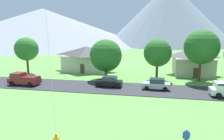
{
  "coord_description": "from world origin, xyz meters",
  "views": [
    {
      "loc": [
        6.06,
        0.06,
        8.91
      ],
      "look_at": [
        1.61,
        23.12,
        4.46
      ],
      "focal_mm": 33.06,
      "sensor_mm": 36.0,
      "label": 1
    }
  ],
  "objects": [
    {
      "name": "mountain_central_ridge",
      "position": [
        15.83,
        141.56,
        19.34
      ],
      "size": [
        80.92,
        80.92,
        38.68
      ],
      "primitive_type": "cone",
      "color": "gray",
      "rests_on": "ground"
    },
    {
      "name": "mountain_west_ridge",
      "position": [
        -66.52,
        130.74,
        11.85
      ],
      "size": [
        135.23,
        135.23,
        23.71
      ],
      "primitive_type": "cone",
      "color": "#8E939E",
      "rests_on": "ground"
    },
    {
      "name": "house_leftmost",
      "position": [
        14.48,
        44.9,
        2.88
      ],
      "size": [
        8.04,
        8.32,
        5.55
      ],
      "color": "beige",
      "rests_on": "ground"
    },
    {
      "name": "road_strip",
      "position": [
        0.0,
        31.18,
        0.04
      ],
      "size": [
        160.0,
        7.16,
        0.08
      ],
      "primitive_type": "cube",
      "color": "#2D2D33",
      "rests_on": "ground"
    },
    {
      "name": "pickup_truck_maroon_west_side",
      "position": [
        -14.79,
        30.12,
        1.06
      ],
      "size": [
        5.28,
        2.48,
        1.99
      ],
      "color": "maroon",
      "rests_on": "road_strip"
    },
    {
      "name": "parked_car_silver_west_end",
      "position": [
        6.93,
        31.6,
        0.87
      ],
      "size": [
        4.24,
        2.15,
        1.68
      ],
      "color": "#B7BCC1",
      "rests_on": "road_strip"
    },
    {
      "name": "watcher_person",
      "position": [
        8.88,
        15.32,
        0.88
      ],
      "size": [
        0.56,
        0.24,
        1.68
      ],
      "color": "navy",
      "rests_on": "ground"
    },
    {
      "name": "parked_car_black_mid_east",
      "position": [
        -0.49,
        31.71,
        0.87
      ],
      "size": [
        4.25,
        2.18,
        1.68
      ],
      "color": "black",
      "rests_on": "road_strip"
    },
    {
      "name": "tree_near_right",
      "position": [
        -19.7,
        39.05,
        5.2
      ],
      "size": [
        4.89,
        4.89,
        7.67
      ],
      "color": "brown",
      "rests_on": "ground"
    },
    {
      "name": "tree_far_right",
      "position": [
        14.53,
        38.18,
        6.18
      ],
      "size": [
        5.97,
        5.97,
        9.18
      ],
      "color": "#4C3823",
      "rests_on": "ground"
    },
    {
      "name": "tree_near_left",
      "position": [
        -2.17,
        36.75,
        4.49
      ],
      "size": [
        5.92,
        5.92,
        7.45
      ],
      "color": "brown",
      "rests_on": "ground"
    },
    {
      "name": "tree_right_of_center",
      "position": [
        7.12,
        38.07,
        5.02
      ],
      "size": [
        5.02,
        5.02,
        7.55
      ],
      "color": "#4C3823",
      "rests_on": "ground"
    },
    {
      "name": "house_left_center",
      "position": [
        -8.39,
        44.75,
        2.85
      ],
      "size": [
        10.61,
        7.19,
        5.5
      ],
      "color": "beige",
      "rests_on": "ground"
    }
  ]
}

